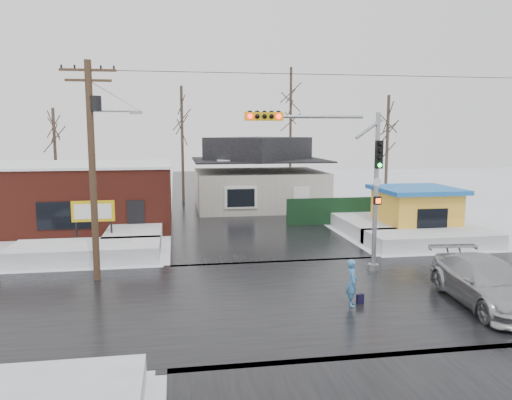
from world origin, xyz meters
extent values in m
plane|color=white|center=(0.00, 0.00, 0.00)|extent=(120.00, 120.00, 0.00)
cube|color=black|center=(0.00, 0.00, 0.01)|extent=(10.00, 120.00, 0.02)
cube|color=black|center=(0.00, 0.00, 0.01)|extent=(120.00, 10.00, 0.02)
cube|color=white|center=(-9.00, 7.00, 0.40)|extent=(7.00, 3.00, 0.80)
cube|color=white|center=(9.00, 7.00, 0.40)|extent=(7.00, 3.00, 0.80)
cube|color=white|center=(-7.00, 12.00, 0.40)|extent=(3.00, 8.00, 0.80)
cube|color=white|center=(7.00, 12.00, 0.40)|extent=(3.00, 8.00, 0.80)
cylinder|color=gray|center=(4.00, 3.00, 3.50)|extent=(0.20, 0.20, 7.00)
cylinder|color=gray|center=(4.00, 3.00, 0.15)|extent=(0.50, 0.50, 0.30)
cylinder|color=gray|center=(1.00, 3.00, 6.80)|extent=(4.60, 0.14, 0.14)
cube|color=gold|center=(-1.00, 3.00, 6.80)|extent=(1.60, 0.28, 0.35)
sphere|color=#FF0C0C|center=(-1.60, 2.84, 6.80)|extent=(0.20, 0.20, 0.20)
sphere|color=#FF0C0C|center=(-0.40, 2.84, 6.80)|extent=(0.20, 0.20, 0.20)
cube|color=black|center=(4.00, 2.80, 5.20)|extent=(0.30, 0.22, 1.20)
sphere|color=#0CE533|center=(4.00, 2.66, 4.75)|extent=(0.18, 0.18, 0.18)
cube|color=black|center=(4.00, 2.80, 3.20)|extent=(0.30, 0.20, 0.35)
cylinder|color=#382619|center=(-8.00, 3.50, 4.50)|extent=(0.28, 0.28, 9.00)
cube|color=#382619|center=(-8.00, 3.50, 8.60)|extent=(2.20, 0.10, 0.10)
cube|color=#382619|center=(-8.00, 3.50, 8.20)|extent=(1.80, 0.10, 0.10)
cylinder|color=black|center=(-7.75, 3.50, 7.30)|extent=(0.44, 0.44, 0.60)
cylinder|color=gray|center=(-7.10, 3.50, 7.00)|extent=(1.80, 0.08, 0.08)
cube|color=gray|center=(-6.20, 3.50, 6.95)|extent=(0.50, 0.22, 0.12)
cube|color=maroon|center=(-11.00, 16.00, 2.00)|extent=(12.00, 8.00, 4.00)
cube|color=white|center=(-11.00, 16.00, 4.05)|extent=(12.20, 8.20, 0.15)
cube|color=black|center=(-11.00, 11.98, 1.40)|extent=(3.00, 0.08, 1.60)
cube|color=black|center=(-7.00, 11.98, 1.10)|extent=(1.00, 0.08, 2.20)
cylinder|color=black|center=(-9.90, 9.50, 0.90)|extent=(0.10, 0.10, 1.80)
cylinder|color=black|center=(-8.10, 9.50, 0.90)|extent=(0.10, 0.10, 1.80)
cube|color=gold|center=(-9.00, 9.50, 2.00)|extent=(2.20, 0.18, 1.10)
cube|color=white|center=(-9.00, 9.39, 2.00)|extent=(1.90, 0.02, 0.80)
cube|color=beige|center=(2.00, 22.00, 1.50)|extent=(10.00, 8.00, 3.00)
cube|color=black|center=(2.00, 22.00, 3.90)|extent=(10.40, 8.40, 0.12)
pyramid|color=black|center=(2.00, 22.00, 4.86)|extent=(9.00, 7.00, 1.80)
cube|color=maroon|center=(5.20, 23.00, 4.90)|extent=(0.70, 0.70, 1.40)
cube|color=white|center=(0.00, 17.95, 1.40)|extent=(2.40, 0.12, 1.60)
cube|color=yellow|center=(9.50, 10.00, 1.30)|extent=(4.00, 4.00, 2.60)
cube|color=#1648A8|center=(9.50, 10.00, 2.75)|extent=(4.60, 4.60, 0.25)
cube|color=black|center=(9.50, 7.97, 1.30)|extent=(1.80, 0.06, 1.20)
cube|color=black|center=(6.50, 14.00, 0.90)|extent=(8.00, 0.12, 1.80)
cylinder|color=#332821|center=(-4.00, 26.00, 5.00)|extent=(0.24, 0.24, 10.00)
cylinder|color=#332821|center=(6.00, 28.00, 6.00)|extent=(0.24, 0.24, 12.00)
cylinder|color=#332821|center=(12.00, 20.00, 4.50)|extent=(0.24, 0.24, 9.00)
cylinder|color=#332821|center=(-14.00, 24.00, 4.00)|extent=(0.24, 0.24, 8.00)
imported|color=#4180B8|center=(1.45, -1.19, 0.84)|extent=(0.54, 0.69, 1.69)
imported|color=#ABB0B3|center=(6.23, -1.89, 0.82)|extent=(2.75, 5.83, 1.64)
cube|color=black|center=(1.82, -1.07, 0.17)|extent=(0.30, 0.20, 0.35)
camera|label=1|loc=(-4.69, -17.56, 6.21)|focal=35.00mm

